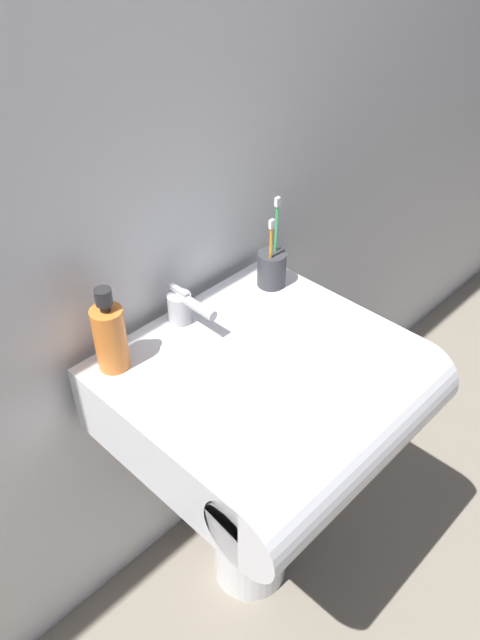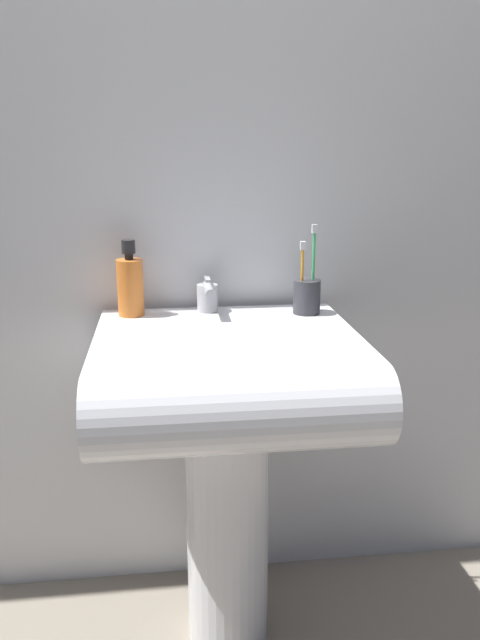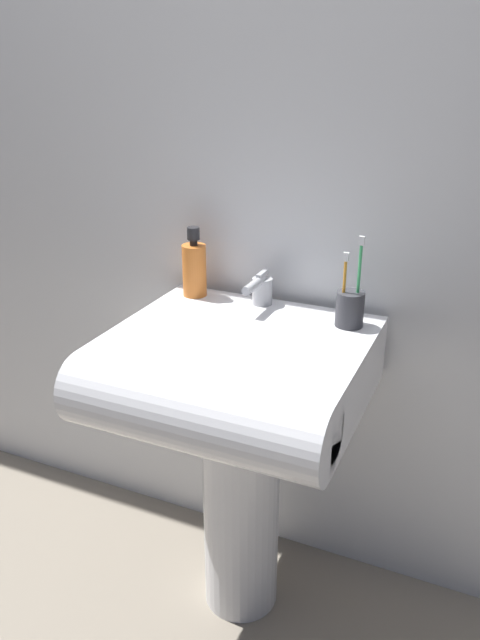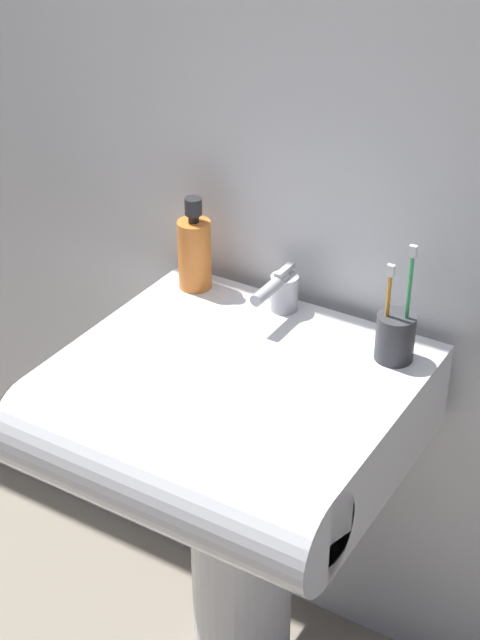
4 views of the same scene
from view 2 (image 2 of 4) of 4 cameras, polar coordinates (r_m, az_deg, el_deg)
ground_plane at (r=1.75m, az=-1.08°, el=-26.63°), size 6.00×6.00×0.00m
wall_back at (r=1.57m, az=-2.42°, el=16.39°), size 5.00×0.05×2.40m
sink_pedestal at (r=1.56m, az=-1.15°, el=-18.09°), size 0.19×0.19×0.63m
sink_basin at (r=1.33m, az=-0.97°, el=-5.26°), size 0.57×0.54×0.16m
faucet at (r=1.52m, az=-2.97°, el=2.25°), size 0.05×0.13×0.08m
toothbrush_cup at (r=1.51m, az=6.12°, el=2.28°), size 0.07×0.07×0.21m
soap_bottle at (r=1.50m, az=-10.01°, el=3.17°), size 0.06×0.06×0.18m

